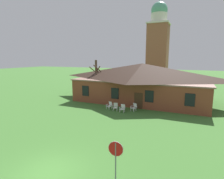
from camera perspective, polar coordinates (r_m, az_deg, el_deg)
ground_plane at (r=12.17m, az=-19.16°, el=-23.21°), size 200.00×200.00×0.00m
brick_building at (r=28.53m, az=9.30°, el=2.45°), size 19.56×10.40×5.70m
dome_tower at (r=47.60m, az=14.15°, el=13.13°), size 5.18×5.18×20.59m
stop_sign at (r=9.82m, az=1.15°, el=-19.59°), size 0.80×0.11×2.40m
lawn_chair_by_porch at (r=23.60m, az=-0.77°, el=-4.94°), size 0.75×0.80×0.96m
lawn_chair_near_door at (r=22.99m, az=1.08°, el=-5.34°), size 0.73×0.78×0.96m
lawn_chair_left_end at (r=22.36m, az=3.32°, el=-5.79°), size 0.64×0.67×0.96m
lawn_chair_middle at (r=22.96m, az=6.92°, el=-5.43°), size 0.78×0.82×0.96m
bare_tree_beside_building at (r=30.36m, az=-4.94°, el=3.90°), size 1.89×1.84×6.18m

